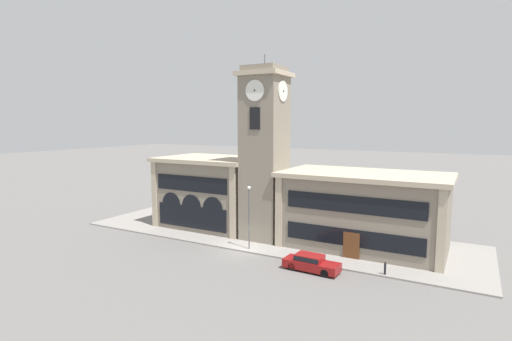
{
  "coord_description": "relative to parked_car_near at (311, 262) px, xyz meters",
  "views": [
    {
      "loc": [
        19.51,
        -32.18,
        12.44
      ],
      "look_at": [
        0.11,
        2.95,
        7.66
      ],
      "focal_mm": 28.0,
      "sensor_mm": 36.0,
      "label": 1
    }
  ],
  "objects": [
    {
      "name": "parked_car_near",
      "position": [
        0.0,
        0.0,
        0.0
      ],
      "size": [
        4.83,
        1.89,
        1.4
      ],
      "rotation": [
        0.0,
        0.0,
        -0.04
      ],
      "color": "maroon",
      "rests_on": "ground_plane"
    },
    {
      "name": "town_hall_right_wing",
      "position": [
        2.23,
        8.54,
        3.09
      ],
      "size": [
        16.15,
        8.98,
        7.6
      ],
      "color": "gray",
      "rests_on": "ground_plane"
    },
    {
      "name": "bollard",
      "position": [
        5.74,
        1.82,
        -0.07
      ],
      "size": [
        0.18,
        0.18,
        1.06
      ],
      "color": "black",
      "rests_on": "sidewalk_kerb"
    },
    {
      "name": "sidewalk_kerb",
      "position": [
        -7.85,
        8.08,
        -0.66
      ],
      "size": [
        43.59,
        13.24,
        0.15
      ],
      "color": "gray",
      "rests_on": "ground_plane"
    },
    {
      "name": "town_hall_left_wing",
      "position": [
        -16.04,
        8.53,
        3.46
      ],
      "size": [
        12.39,
        8.98,
        8.35
      ],
      "color": "gray",
      "rests_on": "ground_plane"
    },
    {
      "name": "clock_tower",
      "position": [
        -7.84,
        6.46,
        8.44
      ],
      "size": [
        4.8,
        4.8,
        19.45
      ],
      "color": "gray",
      "rests_on": "ground_plane"
    },
    {
      "name": "street_lamp",
      "position": [
        -7.31,
        2.25,
        3.47
      ],
      "size": [
        0.36,
        0.36,
        6.25
      ],
      "color": "#4C4C51",
      "rests_on": "sidewalk_kerb"
    },
    {
      "name": "ground_plane",
      "position": [
        -7.85,
        1.47,
        -0.74
      ],
      "size": [
        300.0,
        300.0,
        0.0
      ],
      "primitive_type": "plane",
      "color": "#605E5B"
    }
  ]
}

